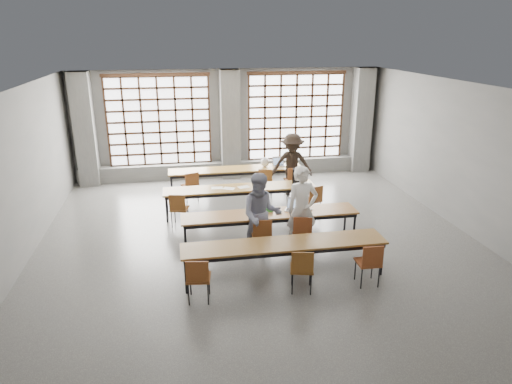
# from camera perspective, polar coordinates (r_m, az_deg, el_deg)

# --- Properties ---
(floor) EXTENTS (11.00, 11.00, 0.00)m
(floor) POSITION_cam_1_polar(r_m,az_deg,el_deg) (10.55, 0.49, -6.39)
(floor) COLOR #51514E
(floor) RESTS_ON ground
(ceiling) EXTENTS (11.00, 11.00, 0.00)m
(ceiling) POSITION_cam_1_polar(r_m,az_deg,el_deg) (9.57, 0.55, 12.85)
(ceiling) COLOR silver
(ceiling) RESTS_ON floor
(wall_back) EXTENTS (10.00, 0.00, 10.00)m
(wall_back) POSITION_cam_1_polar(r_m,az_deg,el_deg) (15.21, -3.40, 8.57)
(wall_back) COLOR #5B5C59
(wall_back) RESTS_ON floor
(wall_front) EXTENTS (10.00, 0.00, 10.00)m
(wall_front) POSITION_cam_1_polar(r_m,az_deg,el_deg) (5.09, 12.55, -14.94)
(wall_front) COLOR #5B5C59
(wall_front) RESTS_ON floor
(wall_left) EXTENTS (0.00, 11.00, 11.00)m
(wall_left) POSITION_cam_1_polar(r_m,az_deg,el_deg) (10.28, -28.05, 1.02)
(wall_left) COLOR #5B5C59
(wall_left) RESTS_ON floor
(wall_right) EXTENTS (0.00, 11.00, 11.00)m
(wall_right) POSITION_cam_1_polar(r_m,az_deg,el_deg) (11.88, 24.99, 3.72)
(wall_right) COLOR #5B5C59
(wall_right) RESTS_ON floor
(column_left) EXTENTS (0.60, 0.55, 3.50)m
(column_left) POSITION_cam_1_polar(r_m,az_deg,el_deg) (15.08, -20.63, 7.28)
(column_left) COLOR #5A5A57
(column_left) RESTS_ON floor
(column_mid) EXTENTS (0.60, 0.55, 3.50)m
(column_mid) POSITION_cam_1_polar(r_m,az_deg,el_deg) (14.94, -3.26, 8.38)
(column_mid) COLOR #5A5A57
(column_mid) RESTS_ON floor
(column_right) EXTENTS (0.60, 0.55, 3.50)m
(column_right) POSITION_cam_1_polar(r_m,az_deg,el_deg) (16.11, 13.02, 8.72)
(column_right) COLOR #5A5A57
(column_right) RESTS_ON floor
(window_left) EXTENTS (3.32, 0.12, 3.00)m
(window_left) POSITION_cam_1_polar(r_m,az_deg,el_deg) (15.01, -12.02, 8.62)
(window_left) COLOR white
(window_left) RESTS_ON wall_back
(window_right) EXTENTS (3.32, 0.12, 3.00)m
(window_right) POSITION_cam_1_polar(r_m,az_deg,el_deg) (15.53, 5.00, 9.32)
(window_right) COLOR white
(window_right) RESTS_ON wall_back
(sill_ledge) EXTENTS (9.80, 0.35, 0.50)m
(sill_ledge) POSITION_cam_1_polar(r_m,az_deg,el_deg) (15.37, -3.19, 2.93)
(sill_ledge) COLOR #5A5A57
(sill_ledge) RESTS_ON floor
(desk_row_a) EXTENTS (4.00, 0.70, 0.73)m
(desk_row_a) POSITION_cam_1_polar(r_m,az_deg,el_deg) (13.69, -2.53, 2.69)
(desk_row_a) COLOR brown
(desk_row_a) RESTS_ON floor
(desk_row_b) EXTENTS (4.00, 0.70, 0.73)m
(desk_row_b) POSITION_cam_1_polar(r_m,az_deg,el_deg) (12.02, -2.02, 0.31)
(desk_row_b) COLOR brown
(desk_row_b) RESTS_ON floor
(desk_row_c) EXTENTS (4.00, 0.70, 0.73)m
(desk_row_c) POSITION_cam_1_polar(r_m,az_deg,el_deg) (10.33, 1.76, -2.96)
(desk_row_c) COLOR brown
(desk_row_c) RESTS_ON floor
(desk_row_d) EXTENTS (4.00, 0.70, 0.73)m
(desk_row_d) POSITION_cam_1_polar(r_m,az_deg,el_deg) (8.92, 3.57, -6.74)
(desk_row_d) COLOR brown
(desk_row_d) RESTS_ON floor
(chair_back_left) EXTENTS (0.53, 0.53, 0.88)m
(chair_back_left) POSITION_cam_1_polar(r_m,az_deg,el_deg) (13.02, -8.15, 1.04)
(chair_back_left) COLOR brown
(chair_back_left) RESTS_ON floor
(chair_back_mid) EXTENTS (0.51, 0.52, 0.88)m
(chair_back_mid) POSITION_cam_1_polar(r_m,az_deg,el_deg) (13.26, 1.19, 1.57)
(chair_back_mid) COLOR brown
(chair_back_mid) RESTS_ON floor
(chair_back_right) EXTENTS (0.44, 0.44, 0.88)m
(chair_back_right) POSITION_cam_1_polar(r_m,az_deg,el_deg) (13.44, 4.64, 1.75)
(chair_back_right) COLOR brown
(chair_back_right) RESTS_ON floor
(chair_mid_left) EXTENTS (0.51, 0.51, 0.88)m
(chair_mid_left) POSITION_cam_1_polar(r_m,az_deg,el_deg) (11.37, -9.65, -1.80)
(chair_mid_left) COLOR brown
(chair_mid_left) RESTS_ON floor
(chair_mid_centre) EXTENTS (0.44, 0.45, 0.88)m
(chair_mid_centre) POSITION_cam_1_polar(r_m,az_deg,el_deg) (11.54, 0.39, -1.18)
(chair_mid_centre) COLOR brown
(chair_mid_centre) RESTS_ON floor
(chair_mid_right) EXTENTS (0.52, 0.52, 0.88)m
(chair_mid_right) POSITION_cam_1_polar(r_m,az_deg,el_deg) (11.87, 7.17, -0.74)
(chair_mid_right) COLOR brown
(chair_mid_right) RESTS_ON floor
(chair_front_left) EXTENTS (0.46, 0.46, 0.88)m
(chair_front_left) POSITION_cam_1_polar(r_m,az_deg,el_deg) (9.76, 0.75, -5.15)
(chair_front_left) COLOR brown
(chair_front_left) RESTS_ON floor
(chair_front_right) EXTENTS (0.51, 0.51, 0.88)m
(chair_front_right) POSITION_cam_1_polar(r_m,az_deg,el_deg) (9.95, 5.80, -4.74)
(chair_front_right) COLOR brown
(chair_front_right) RESTS_ON floor
(chair_near_left) EXTENTS (0.47, 0.48, 0.88)m
(chair_near_left) POSITION_cam_1_polar(r_m,az_deg,el_deg) (8.21, -7.25, -10.34)
(chair_near_left) COLOR maroon
(chair_near_left) RESTS_ON floor
(chair_near_mid) EXTENTS (0.51, 0.51, 0.88)m
(chair_near_mid) POSITION_cam_1_polar(r_m,az_deg,el_deg) (8.48, 5.77, -9.23)
(chair_near_mid) COLOR brown
(chair_near_mid) RESTS_ON floor
(chair_near_right) EXTENTS (0.43, 0.44, 0.88)m
(chair_near_right) POSITION_cam_1_polar(r_m,az_deg,el_deg) (8.91, 14.04, -8.29)
(chair_near_right) COLOR brown
(chair_near_right) RESTS_ON floor
(student_male) EXTENTS (0.75, 0.53, 1.93)m
(student_male) POSITION_cam_1_polar(r_m,az_deg,el_deg) (9.90, 5.78, -2.18)
(student_male) COLOR silver
(student_male) RESTS_ON floor
(student_female) EXTENTS (0.97, 0.80, 1.82)m
(student_female) POSITION_cam_1_polar(r_m,az_deg,el_deg) (9.73, 0.66, -2.84)
(student_female) COLOR #1A1F4E
(student_female) RESTS_ON floor
(student_back) EXTENTS (1.30, 0.90, 1.83)m
(student_back) POSITION_cam_1_polar(r_m,az_deg,el_deg) (13.45, 4.53, 3.46)
(student_back) COLOR black
(student_back) RESTS_ON floor
(laptop_front) EXTENTS (0.46, 0.44, 0.26)m
(laptop_front) POSITION_cam_1_polar(r_m,az_deg,el_deg) (10.50, 4.74, -1.88)
(laptop_front) COLOR silver
(laptop_front) RESTS_ON desk_row_c
(laptop_back) EXTENTS (0.38, 0.33, 0.26)m
(laptop_back) POSITION_cam_1_polar(r_m,az_deg,el_deg) (13.99, 2.88, 3.59)
(laptop_back) COLOR silver
(laptop_back) RESTS_ON desk_row_a
(mouse) EXTENTS (0.12, 0.10, 0.04)m
(mouse) POSITION_cam_1_polar(r_m,az_deg,el_deg) (10.50, 6.87, -2.20)
(mouse) COLOR white
(mouse) RESTS_ON desk_row_c
(green_box) EXTENTS (0.25, 0.10, 0.09)m
(green_box) POSITION_cam_1_polar(r_m,az_deg,el_deg) (10.35, 1.41, -2.24)
(green_box) COLOR #2A7C28
(green_box) RESTS_ON desk_row_c
(phone) EXTENTS (0.14, 0.09, 0.01)m
(phone) POSITION_cam_1_polar(r_m,az_deg,el_deg) (10.25, 2.87, -2.72)
(phone) COLOR black
(phone) RESTS_ON desk_row_c
(paper_sheet_a) EXTENTS (0.32, 0.25, 0.00)m
(paper_sheet_a) POSITION_cam_1_polar(r_m,az_deg,el_deg) (11.98, -4.90, 0.52)
(paper_sheet_a) COLOR white
(paper_sheet_a) RESTS_ON desk_row_b
(paper_sheet_b) EXTENTS (0.36, 0.32, 0.00)m
(paper_sheet_b) POSITION_cam_1_polar(r_m,az_deg,el_deg) (11.91, -3.41, 0.45)
(paper_sheet_b) COLOR white
(paper_sheet_b) RESTS_ON desk_row_b
(paper_sheet_c) EXTENTS (0.35, 0.29, 0.00)m
(paper_sheet_c) POSITION_cam_1_polar(r_m,az_deg,el_deg) (12.01, -1.55, 0.63)
(paper_sheet_c) COLOR silver
(paper_sheet_c) RESTS_ON desk_row_b
(backpack) EXTENTS (0.36, 0.28, 0.40)m
(backpack) POSITION_cam_1_polar(r_m,az_deg,el_deg) (12.30, 5.33, 1.98)
(backpack) COLOR black
(backpack) RESTS_ON desk_row_b
(plastic_bag) EXTENTS (0.28, 0.23, 0.29)m
(plastic_bag) POSITION_cam_1_polar(r_m,az_deg,el_deg) (13.82, 1.14, 3.77)
(plastic_bag) COLOR silver
(plastic_bag) RESTS_ON desk_row_a
(red_pouch) EXTENTS (0.21, 0.12, 0.06)m
(red_pouch) POSITION_cam_1_polar(r_m,az_deg,el_deg) (8.30, -7.20, -10.28)
(red_pouch) COLOR maroon
(red_pouch) RESTS_ON chair_near_left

